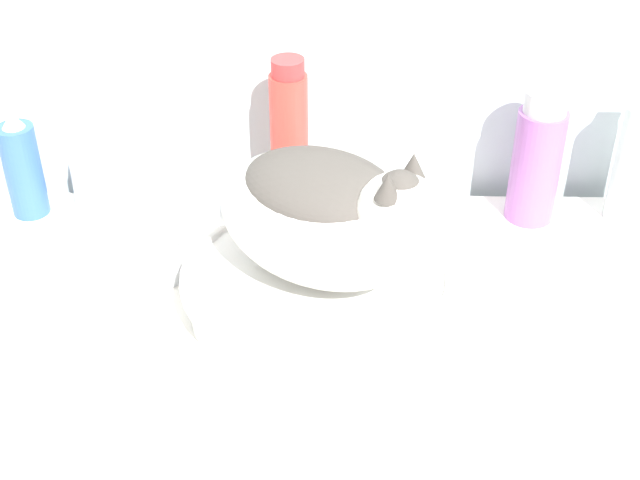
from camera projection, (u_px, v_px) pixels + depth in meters
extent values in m
cylinder|color=silver|center=(320.00, 290.00, 1.10)|extent=(0.32, 0.32, 0.05)
torus|color=silver|center=(320.00, 274.00, 1.09)|extent=(0.34, 0.34, 0.02)
ellipsoid|color=silver|center=(320.00, 218.00, 1.04)|extent=(0.32, 0.30, 0.15)
ellipsoid|color=#47423D|center=(320.00, 189.00, 1.02)|extent=(0.25, 0.23, 0.07)
sphere|color=silver|center=(398.00, 214.00, 0.97)|extent=(0.10, 0.10, 0.10)
sphere|color=#47423D|center=(400.00, 194.00, 0.95)|extent=(0.05, 0.05, 0.05)
cone|color=#47423D|center=(388.00, 187.00, 0.92)|extent=(0.03, 0.03, 0.03)
cone|color=#47423D|center=(413.00, 165.00, 0.96)|extent=(0.03, 0.03, 0.03)
cylinder|color=#47423D|center=(300.00, 204.00, 1.18)|extent=(0.13, 0.13, 0.03)
cylinder|color=silver|center=(163.00, 259.00, 1.14)|extent=(0.04, 0.04, 0.07)
cylinder|color=silver|center=(200.00, 224.00, 1.09)|extent=(0.12, 0.05, 0.08)
cylinder|color=silver|center=(159.00, 221.00, 1.11)|extent=(0.05, 0.05, 0.05)
cylinder|color=#335BB7|center=(23.00, 171.00, 1.25)|extent=(0.05, 0.05, 0.14)
cone|color=#B7B7BC|center=(12.00, 120.00, 1.21)|extent=(0.03, 0.03, 0.02)
cylinder|color=#DB3D33|center=(290.00, 148.00, 1.23)|extent=(0.05, 0.05, 0.22)
cylinder|color=red|center=(288.00, 67.00, 1.16)|extent=(0.04, 0.04, 0.02)
cylinder|color=silver|center=(635.00, 164.00, 1.23)|extent=(0.06, 0.06, 0.17)
cylinder|color=#93569E|center=(536.00, 166.00, 1.24)|extent=(0.07, 0.07, 0.17)
cylinder|color=#B7B7BC|center=(546.00, 102.00, 1.18)|extent=(0.06, 0.06, 0.03)
cylinder|color=white|center=(91.00, 184.00, 1.26)|extent=(0.05, 0.05, 0.10)
sphere|color=white|center=(85.00, 146.00, 1.23)|extent=(0.05, 0.05, 0.05)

